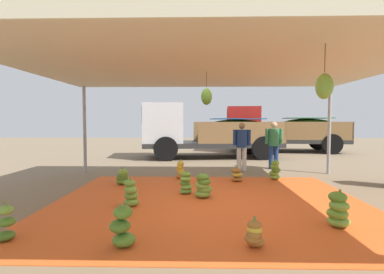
{
  "coord_description": "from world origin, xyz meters",
  "views": [
    {
      "loc": [
        -0.2,
        -5.8,
        1.63
      ],
      "look_at": [
        -0.39,
        1.79,
        1.22
      ],
      "focal_mm": 27.39,
      "sensor_mm": 36.0,
      "label": 1
    }
  ],
  "objects_px": {
    "banana_bunch_9": "(254,235)",
    "banana_bunch_10": "(122,228)",
    "banana_bunch_1": "(180,170)",
    "worker_1": "(242,143)",
    "banana_bunch_0": "(275,171)",
    "banana_bunch_5": "(338,211)",
    "banana_bunch_7": "(186,183)",
    "banana_bunch_3": "(123,177)",
    "cargo_truck_main": "(206,131)",
    "cargo_truck_far": "(280,129)",
    "banana_bunch_2": "(131,194)",
    "worker_0": "(274,141)",
    "banana_bunch_6": "(237,175)",
    "banana_bunch_8": "(6,224)",
    "banana_bunch_4": "(203,186)"
  },
  "relations": [
    {
      "from": "cargo_truck_main",
      "to": "worker_1",
      "type": "height_order",
      "value": "cargo_truck_main"
    },
    {
      "from": "banana_bunch_3",
      "to": "banana_bunch_9",
      "type": "relative_size",
      "value": 1.1
    },
    {
      "from": "banana_bunch_6",
      "to": "banana_bunch_2",
      "type": "bearing_deg",
      "value": -134.67
    },
    {
      "from": "banana_bunch_4",
      "to": "worker_0",
      "type": "distance_m",
      "value": 4.7
    },
    {
      "from": "banana_bunch_9",
      "to": "banana_bunch_10",
      "type": "height_order",
      "value": "banana_bunch_10"
    },
    {
      "from": "banana_bunch_3",
      "to": "worker_1",
      "type": "relative_size",
      "value": 0.28
    },
    {
      "from": "banana_bunch_4",
      "to": "banana_bunch_10",
      "type": "relative_size",
      "value": 0.97
    },
    {
      "from": "banana_bunch_4",
      "to": "worker_1",
      "type": "height_order",
      "value": "worker_1"
    },
    {
      "from": "banana_bunch_6",
      "to": "worker_1",
      "type": "relative_size",
      "value": 0.27
    },
    {
      "from": "banana_bunch_9",
      "to": "cargo_truck_main",
      "type": "relative_size",
      "value": 0.07
    },
    {
      "from": "banana_bunch_0",
      "to": "banana_bunch_9",
      "type": "distance_m",
      "value": 4.62
    },
    {
      "from": "banana_bunch_5",
      "to": "banana_bunch_7",
      "type": "bearing_deg",
      "value": 140.22
    },
    {
      "from": "banana_bunch_8",
      "to": "cargo_truck_far",
      "type": "height_order",
      "value": "cargo_truck_far"
    },
    {
      "from": "banana_bunch_3",
      "to": "banana_bunch_4",
      "type": "height_order",
      "value": "banana_bunch_4"
    },
    {
      "from": "banana_bunch_9",
      "to": "banana_bunch_10",
      "type": "xyz_separation_m",
      "value": [
        -1.7,
        -0.02,
        0.08
      ]
    },
    {
      "from": "banana_bunch_2",
      "to": "cargo_truck_main",
      "type": "bearing_deg",
      "value": 78.2
    },
    {
      "from": "banana_bunch_8",
      "to": "cargo_truck_main",
      "type": "distance_m",
      "value": 9.8
    },
    {
      "from": "worker_1",
      "to": "banana_bunch_3",
      "type": "bearing_deg",
      "value": -146.33
    },
    {
      "from": "banana_bunch_2",
      "to": "banana_bunch_9",
      "type": "bearing_deg",
      "value": -41.66
    },
    {
      "from": "banana_bunch_2",
      "to": "worker_0",
      "type": "distance_m",
      "value": 6.03
    },
    {
      "from": "banana_bunch_8",
      "to": "cargo_truck_main",
      "type": "xyz_separation_m",
      "value": [
        2.92,
        9.3,
        0.96
      ]
    },
    {
      "from": "cargo_truck_far",
      "to": "banana_bunch_9",
      "type": "bearing_deg",
      "value": -106.61
    },
    {
      "from": "banana_bunch_4",
      "to": "banana_bunch_9",
      "type": "distance_m",
      "value": 2.51
    },
    {
      "from": "banana_bunch_3",
      "to": "cargo_truck_main",
      "type": "bearing_deg",
      "value": 68.74
    },
    {
      "from": "cargo_truck_main",
      "to": "banana_bunch_5",
      "type": "bearing_deg",
      "value": -78.11
    },
    {
      "from": "banana_bunch_9",
      "to": "worker_1",
      "type": "distance_m",
      "value": 5.98
    },
    {
      "from": "banana_bunch_5",
      "to": "banana_bunch_8",
      "type": "bearing_deg",
      "value": -172.66
    },
    {
      "from": "cargo_truck_main",
      "to": "banana_bunch_10",
      "type": "bearing_deg",
      "value": -97.71
    },
    {
      "from": "banana_bunch_3",
      "to": "cargo_truck_far",
      "type": "distance_m",
      "value": 10.67
    },
    {
      "from": "banana_bunch_7",
      "to": "worker_1",
      "type": "xyz_separation_m",
      "value": [
        1.7,
        3.12,
        0.69
      ]
    },
    {
      "from": "banana_bunch_0",
      "to": "worker_1",
      "type": "xyz_separation_m",
      "value": [
        -0.7,
        1.49,
        0.67
      ]
    },
    {
      "from": "cargo_truck_main",
      "to": "banana_bunch_4",
      "type": "bearing_deg",
      "value": -91.68
    },
    {
      "from": "banana_bunch_1",
      "to": "banana_bunch_2",
      "type": "bearing_deg",
      "value": -106.28
    },
    {
      "from": "banana_bunch_6",
      "to": "banana_bunch_8",
      "type": "relative_size",
      "value": 0.79
    },
    {
      "from": "banana_bunch_2",
      "to": "banana_bunch_1",
      "type": "bearing_deg",
      "value": 73.72
    },
    {
      "from": "banana_bunch_6",
      "to": "banana_bunch_5",
      "type": "bearing_deg",
      "value": -71.76
    },
    {
      "from": "banana_bunch_1",
      "to": "cargo_truck_main",
      "type": "height_order",
      "value": "cargo_truck_main"
    },
    {
      "from": "banana_bunch_5",
      "to": "banana_bunch_8",
      "type": "relative_size",
      "value": 1.09
    },
    {
      "from": "banana_bunch_0",
      "to": "banana_bunch_3",
      "type": "distance_m",
      "value": 4.13
    },
    {
      "from": "banana_bunch_1",
      "to": "worker_1",
      "type": "bearing_deg",
      "value": 36.87
    },
    {
      "from": "banana_bunch_3",
      "to": "banana_bunch_7",
      "type": "bearing_deg",
      "value": -28.18
    },
    {
      "from": "banana_bunch_1",
      "to": "banana_bunch_9",
      "type": "relative_size",
      "value": 1.36
    },
    {
      "from": "banana_bunch_1",
      "to": "banana_bunch_6",
      "type": "bearing_deg",
      "value": -11.71
    },
    {
      "from": "banana_bunch_1",
      "to": "banana_bunch_5",
      "type": "xyz_separation_m",
      "value": [
        2.65,
        -3.7,
        0.02
      ]
    },
    {
      "from": "banana_bunch_0",
      "to": "banana_bunch_1",
      "type": "relative_size",
      "value": 1.05
    },
    {
      "from": "banana_bunch_6",
      "to": "worker_0",
      "type": "bearing_deg",
      "value": 55.32
    },
    {
      "from": "banana_bunch_0",
      "to": "cargo_truck_main",
      "type": "height_order",
      "value": "cargo_truck_main"
    },
    {
      "from": "cargo_truck_far",
      "to": "banana_bunch_2",
      "type": "bearing_deg",
      "value": -118.49
    },
    {
      "from": "banana_bunch_9",
      "to": "banana_bunch_10",
      "type": "relative_size",
      "value": 0.71
    },
    {
      "from": "banana_bunch_0",
      "to": "banana_bunch_3",
      "type": "relative_size",
      "value": 1.29
    }
  ]
}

